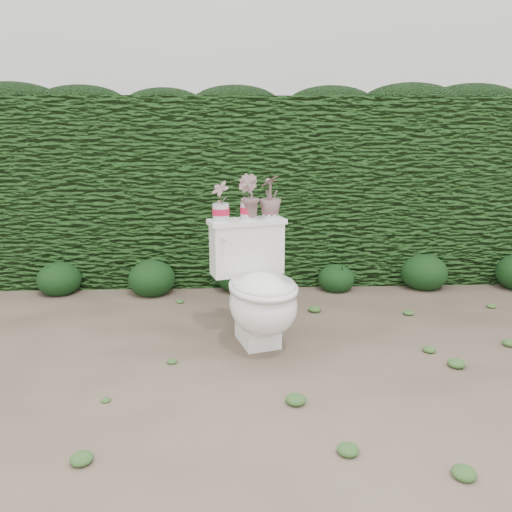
{
  "coord_description": "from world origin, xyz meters",
  "views": [
    {
      "loc": [
        -0.08,
        -3.03,
        1.36
      ],
      "look_at": [
        0.05,
        0.09,
        0.55
      ],
      "focal_mm": 35.0,
      "sensor_mm": 36.0,
      "label": 1
    }
  ],
  "objects_px": {
    "potted_plant_center": "(248,198)",
    "toilet": "(259,291)",
    "potted_plant_left": "(221,202)",
    "potted_plant_right": "(270,198)"
  },
  "relations": [
    {
      "from": "toilet",
      "to": "potted_plant_center",
      "type": "bearing_deg",
      "value": 87.1
    },
    {
      "from": "potted_plant_left",
      "to": "toilet",
      "type": "bearing_deg",
      "value": 2.5
    },
    {
      "from": "toilet",
      "to": "potted_plant_center",
      "type": "height_order",
      "value": "potted_plant_center"
    },
    {
      "from": "potted_plant_left",
      "to": "potted_plant_right",
      "type": "relative_size",
      "value": 0.9
    },
    {
      "from": "potted_plant_left",
      "to": "potted_plant_right",
      "type": "xyz_separation_m",
      "value": [
        0.32,
        0.1,
        0.01
      ]
    },
    {
      "from": "potted_plant_center",
      "to": "toilet",
      "type": "bearing_deg",
      "value": 150.56
    },
    {
      "from": "potted_plant_left",
      "to": "potted_plant_right",
      "type": "height_order",
      "value": "potted_plant_right"
    },
    {
      "from": "potted_plant_left",
      "to": "potted_plant_center",
      "type": "xyz_separation_m",
      "value": [
        0.18,
        0.05,
        0.02
      ]
    },
    {
      "from": "potted_plant_center",
      "to": "potted_plant_right",
      "type": "xyz_separation_m",
      "value": [
        0.14,
        0.04,
        -0.0
      ]
    },
    {
      "from": "potted_plant_left",
      "to": "potted_plant_center",
      "type": "distance_m",
      "value": 0.19
    }
  ]
}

